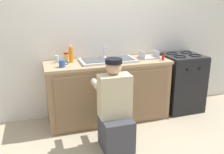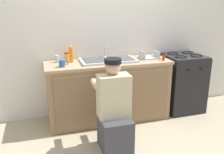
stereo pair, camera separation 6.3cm
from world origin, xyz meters
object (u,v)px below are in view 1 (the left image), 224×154
at_px(sink_double_basin, 108,60).
at_px(dish_rack_tray, 149,57).
at_px(spice_bottle_red, 163,57).
at_px(coffee_mug, 62,64).
at_px(water_glass, 57,59).
at_px(condiment_jar, 66,57).
at_px(soap_bottle_orange, 71,54).
at_px(stove_range, 181,82).
at_px(plumber_person, 115,112).

distance_m(sink_double_basin, dish_rack_tray, 0.65).
distance_m(spice_bottle_red, coffee_mug, 1.46).
bearing_deg(water_glass, condiment_jar, 16.80).
bearing_deg(dish_rack_tray, water_glass, 174.26).
bearing_deg(spice_bottle_red, coffee_mug, 178.27).
bearing_deg(sink_double_basin, water_glass, 169.44).
height_order(coffee_mug, dish_rack_tray, dish_rack_tray).
relative_size(soap_bottle_orange, dish_rack_tray, 0.89).
xyz_separation_m(stove_range, soap_bottle_orange, (-1.76, 0.10, 0.55)).
bearing_deg(plumber_person, condiment_jar, 114.47).
relative_size(sink_double_basin, coffee_mug, 6.35).
distance_m(dish_rack_tray, condiment_jar, 1.23).
relative_size(plumber_person, water_glass, 11.04).
distance_m(coffee_mug, water_glass, 0.27).
xyz_separation_m(stove_range, dish_rack_tray, (-0.60, -0.00, 0.47)).
bearing_deg(condiment_jar, sink_double_basin, -17.01).
distance_m(stove_range, condiment_jar, 1.90).
xyz_separation_m(dish_rack_tray, condiment_jar, (-1.22, 0.18, 0.04)).
distance_m(sink_double_basin, stove_range, 1.33).
distance_m(stove_range, coffee_mug, 1.98).
bearing_deg(spice_bottle_red, plumber_person, -147.82).
xyz_separation_m(sink_double_basin, spice_bottle_red, (0.79, -0.18, 0.03)).
bearing_deg(plumber_person, sink_double_basin, 79.67).
distance_m(stove_range, water_glass, 2.02).
relative_size(plumber_person, dish_rack_tray, 3.94).
relative_size(stove_range, spice_bottle_red, 8.85).
distance_m(spice_bottle_red, condiment_jar, 1.40).
relative_size(sink_double_basin, stove_range, 0.86).
bearing_deg(coffee_mug, soap_bottle_orange, 57.06).
height_order(sink_double_basin, condiment_jar, sink_double_basin).
height_order(plumber_person, coffee_mug, plumber_person).
relative_size(spice_bottle_red, water_glass, 1.05).
bearing_deg(sink_double_basin, plumber_person, -100.33).
distance_m(spice_bottle_red, water_glass, 1.53).
bearing_deg(spice_bottle_red, dish_rack_tray, 128.12).
bearing_deg(dish_rack_tray, condiment_jar, 171.67).
relative_size(spice_bottle_red, soap_bottle_orange, 0.42).
bearing_deg(sink_double_basin, soap_bottle_orange, 169.34).
relative_size(stove_range, soap_bottle_orange, 3.72).
relative_size(sink_double_basin, soap_bottle_orange, 3.20).
distance_m(spice_bottle_red, soap_bottle_orange, 1.33).
distance_m(soap_bottle_orange, condiment_jar, 0.11).
distance_m(plumber_person, condiment_jar, 1.15).
xyz_separation_m(spice_bottle_red, coffee_mug, (-1.46, 0.04, -0.00)).
height_order(sink_double_basin, water_glass, sink_double_basin).
height_order(stove_range, coffee_mug, coffee_mug).
height_order(water_glass, condiment_jar, condiment_jar).
xyz_separation_m(soap_bottle_orange, condiment_jar, (-0.06, 0.08, -0.05)).
xyz_separation_m(soap_bottle_orange, coffee_mug, (-0.15, -0.23, -0.07)).
distance_m(plumber_person, spice_bottle_red, 1.20).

